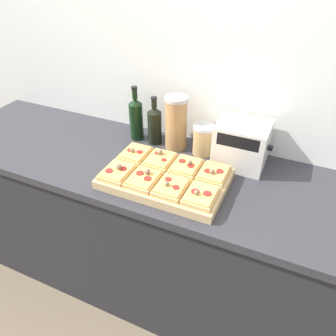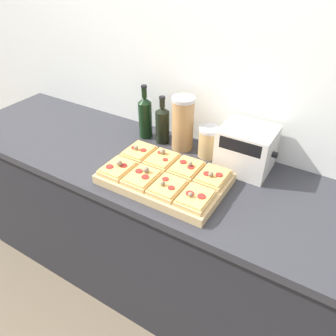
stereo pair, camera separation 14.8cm
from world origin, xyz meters
name	(u,v)px [view 2 (the right image)]	position (x,y,z in m)	size (l,w,h in m)	color
ground_plane	(144,329)	(0.00, 0.00, 0.00)	(12.00, 12.00, 0.00)	brown
wall_back	(211,83)	(0.00, 0.67, 1.25)	(6.00, 0.06, 2.50)	silver
kitchen_counter	(173,237)	(0.00, 0.32, 0.46)	(2.63, 0.67, 0.93)	#232328
cutting_board	(165,179)	(0.01, 0.22, 0.95)	(0.55, 0.35, 0.04)	tan
pizza_slice_back_left	(139,152)	(-0.19, 0.30, 0.98)	(0.12, 0.16, 0.05)	tan
pizza_slice_back_midleft	(162,159)	(-0.06, 0.30, 0.98)	(0.12, 0.16, 0.06)	tan
pizza_slice_back_midright	(187,168)	(0.08, 0.30, 0.98)	(0.12, 0.16, 0.05)	tan
pizza_slice_back_right	(213,177)	(0.21, 0.30, 0.98)	(0.12, 0.16, 0.05)	tan
pizza_slice_front_left	(118,168)	(-0.19, 0.13, 0.98)	(0.12, 0.16, 0.06)	tan
pizza_slice_front_midleft	(142,177)	(-0.06, 0.13, 0.98)	(0.12, 0.16, 0.05)	tan
pizza_slice_front_midright	(167,187)	(0.08, 0.13, 0.98)	(0.12, 0.16, 0.05)	tan
pizza_slice_front_right	(196,198)	(0.21, 0.13, 0.98)	(0.12, 0.16, 0.05)	tan
olive_oil_bottle	(145,116)	(-0.30, 0.52, 1.05)	(0.07, 0.07, 0.30)	black
wine_bottle	(162,124)	(-0.19, 0.52, 1.03)	(0.07, 0.07, 0.26)	black
grain_jar_tall	(183,124)	(-0.07, 0.52, 1.07)	(0.12, 0.12, 0.28)	#AD7F4C
grain_jar_short	(209,142)	(0.08, 0.52, 1.01)	(0.11, 0.11, 0.16)	tan
toaster_oven	(246,149)	(0.28, 0.51, 1.04)	(0.26, 0.21, 0.22)	beige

